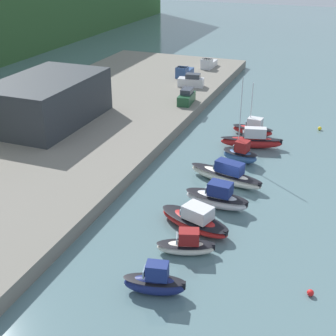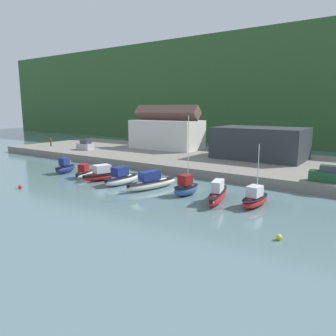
# 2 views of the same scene
# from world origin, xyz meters

# --- Properties ---
(ground_plane) EXTENTS (320.00, 320.00, 0.00)m
(ground_plane) POSITION_xyz_m (0.00, 0.00, 0.00)
(ground_plane) COLOR slate
(hillside_backdrop) EXTENTS (240.00, 63.68, 32.40)m
(hillside_backdrop) POSITION_xyz_m (0.00, 88.65, 16.20)
(hillside_backdrop) COLOR #335B2D
(hillside_backdrop) RESTS_ON ground_plane
(quay_promenade) EXTENTS (103.12, 27.62, 1.44)m
(quay_promenade) POSITION_xyz_m (0.00, 24.14, 0.72)
(quay_promenade) COLOR gray
(quay_promenade) RESTS_ON ground_plane
(harbor_clubhouse) EXTENTS (16.79, 8.38, 10.17)m
(harbor_clubhouse) POSITION_xyz_m (-16.52, 29.58, 5.28)
(harbor_clubhouse) COLOR silver
(harbor_clubhouse) RESTS_ON quay_promenade
(yacht_club_building) EXTENTS (16.37, 10.24, 5.89)m
(yacht_club_building) POSITION_xyz_m (6.91, 26.87, 4.39)
(yacht_club_building) COLOR #2D3338
(yacht_club_building) RESTS_ON quay_promenade
(moored_boat_0) EXTENTS (2.45, 4.83, 2.65)m
(moored_boat_0) POSITION_xyz_m (-17.81, 1.35, 0.97)
(moored_boat_0) COLOR navy
(moored_boat_0) RESTS_ON ground_plane
(moored_boat_1) EXTENTS (3.05, 5.10, 2.21)m
(moored_boat_1) POSITION_xyz_m (-12.39, 0.82, 0.79)
(moored_boat_1) COLOR white
(moored_boat_1) RESTS_ON ground_plane
(moored_boat_2) EXTENTS (4.57, 7.52, 2.36)m
(moored_boat_2) POSITION_xyz_m (-8.61, 1.33, 0.85)
(moored_boat_2) COLOR red
(moored_boat_2) RESTS_ON ground_plane
(moored_boat_3) EXTENTS (2.60, 6.50, 2.63)m
(moored_boat_3) POSITION_xyz_m (-4.18, 0.54, 0.96)
(moored_boat_3) COLOR silver
(moored_boat_3) RESTS_ON ground_plane
(moored_boat_4) EXTENTS (3.95, 8.70, 2.53)m
(moored_boat_4) POSITION_xyz_m (0.99, 1.01, 0.92)
(moored_boat_4) COLOR white
(moored_boat_4) RESTS_ON ground_plane
(moored_boat_5) EXTENTS (2.68, 4.42, 10.01)m
(moored_boat_5) POSITION_xyz_m (6.63, 0.83, 1.01)
(moored_boat_5) COLOR #33568E
(moored_boat_5) RESTS_ON ground_plane
(moored_boat_6) EXTENTS (3.33, 7.83, 2.66)m
(moored_boat_6) POSITION_xyz_m (11.28, 0.44, 0.97)
(moored_boat_6) COLOR red
(moored_boat_6) RESTS_ON ground_plane
(moored_boat_7) EXTENTS (2.28, 5.53, 7.04)m
(moored_boat_7) POSITION_xyz_m (15.51, 1.23, 0.88)
(moored_boat_7) COLOR red
(moored_boat_7) RESTS_ON ground_plane
(parked_car_0) EXTENTS (4.33, 2.12, 2.16)m
(parked_car_0) POSITION_xyz_m (21.01, 12.47, 2.36)
(parked_car_0) COLOR #1E4C2D
(parked_car_0) RESTS_ON quay_promenade
(parked_car_1) EXTENTS (4.30, 2.06, 2.16)m
(parked_car_1) POSITION_xyz_m (-30.62, 17.02, 2.36)
(parked_car_1) COLOR #B7B7BC
(parked_car_1) RESTS_ON quay_promenade
(person_on_quay) EXTENTS (0.40, 0.40, 2.14)m
(person_on_quay) POSITION_xyz_m (-42.90, 16.71, 2.54)
(person_on_quay) COLOR #232838
(person_on_quay) RESTS_ON quay_promenade
(mooring_buoy_0) EXTENTS (0.50, 0.50, 0.50)m
(mooring_buoy_0) POSITION_xyz_m (20.61, -6.93, 0.25)
(mooring_buoy_0) COLOR yellow
(mooring_buoy_0) RESTS_ON ground_plane
(mooring_buoy_1) EXTENTS (0.51, 0.51, 0.51)m
(mooring_buoy_1) POSITION_xyz_m (-13.99, -9.27, 0.25)
(mooring_buoy_1) COLOR red
(mooring_buoy_1) RESTS_ON ground_plane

